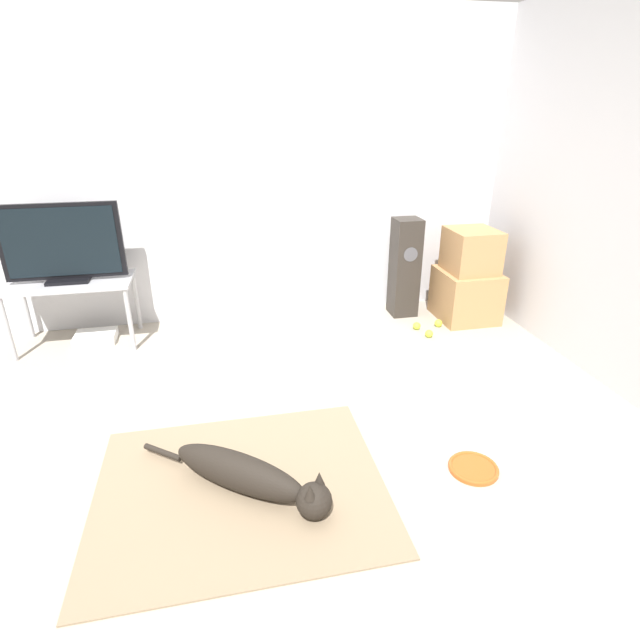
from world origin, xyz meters
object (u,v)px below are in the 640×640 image
object	(u,v)px
dog	(250,476)
frisbee	(473,468)
tennis_ball_near_speaker	(429,334)
tv_stand	(71,290)
cardboard_box_lower	(466,295)
floor_speaker	(405,268)
tv	(62,244)
tennis_ball_loose_on_carpet	(438,323)
tennis_ball_by_boxes	(417,326)
game_console	(96,337)
cardboard_box_upper	(471,251)

from	to	relation	value
dog	frisbee	world-z (taller)	dog
tennis_ball_near_speaker	tv_stand	bearing A→B (deg)	170.26
dog	cardboard_box_lower	distance (m)	2.79
floor_speaker	tv_stand	size ratio (longest dim) A/B	0.96
tv_stand	tv	distance (m)	0.37
cardboard_box_lower	floor_speaker	xyz separation A→B (m)	(-0.51, 0.22, 0.22)
tennis_ball_loose_on_carpet	tennis_ball_by_boxes	bearing A→B (deg)	-176.09
tv	game_console	bearing A→B (deg)	7.80
cardboard_box_lower	tennis_ball_near_speaker	distance (m)	0.61
dog	tv	distance (m)	2.45
dog	tennis_ball_by_boxes	world-z (taller)	dog
dog	cardboard_box_upper	xyz separation A→B (m)	(2.09, 1.85, 0.52)
floor_speaker	tennis_ball_by_boxes	bearing A→B (deg)	-90.48
cardboard_box_upper	game_console	world-z (taller)	cardboard_box_upper
cardboard_box_lower	cardboard_box_upper	bearing A→B (deg)	52.39
floor_speaker	tennis_ball_by_boxes	size ratio (longest dim) A/B	13.41
floor_speaker	tv	world-z (taller)	tv
tennis_ball_loose_on_carpet	frisbee	bearing A→B (deg)	-108.63
cardboard_box_lower	tennis_ball_near_speaker	bearing A→B (deg)	-145.58
cardboard_box_lower	tennis_ball_loose_on_carpet	distance (m)	0.39
frisbee	floor_speaker	distance (m)	2.21
cardboard_box_upper	floor_speaker	distance (m)	0.59
cardboard_box_lower	tv	world-z (taller)	tv
tv_stand	tennis_ball_near_speaker	world-z (taller)	tv_stand
tennis_ball_by_boxes	tennis_ball_near_speaker	bearing A→B (deg)	-76.60
cardboard_box_upper	tv_stand	world-z (taller)	cardboard_box_upper
dog	floor_speaker	distance (m)	2.62
dog	cardboard_box_lower	size ratio (longest dim) A/B	1.79
tennis_ball_near_speaker	tennis_ball_by_boxes	bearing A→B (deg)	103.40
tv	tennis_ball_near_speaker	world-z (taller)	tv
tv	game_console	distance (m)	0.80
tennis_ball_near_speaker	tennis_ball_loose_on_carpet	distance (m)	0.25
cardboard_box_lower	tennis_ball_loose_on_carpet	world-z (taller)	cardboard_box_lower
frisbee	tennis_ball_near_speaker	distance (m)	1.65
dog	tv_stand	distance (m)	2.37
cardboard_box_upper	floor_speaker	world-z (taller)	floor_speaker
cardboard_box_upper	tv	world-z (taller)	tv
frisbee	tv_stand	world-z (taller)	tv_stand
tennis_ball_by_boxes	tennis_ball_near_speaker	world-z (taller)	same
floor_speaker	cardboard_box_lower	bearing A→B (deg)	-23.02
tv_stand	tennis_ball_near_speaker	bearing A→B (deg)	-9.74
tennis_ball_loose_on_carpet	game_console	world-z (taller)	game_console
tv_stand	tennis_ball_by_boxes	world-z (taller)	tv_stand
cardboard_box_lower	cardboard_box_upper	distance (m)	0.41
tv_stand	tv	world-z (taller)	tv
dog	tennis_ball_by_boxes	bearing A→B (deg)	47.14
tennis_ball_by_boxes	tennis_ball_near_speaker	xyz separation A→B (m)	(0.04, -0.17, 0.00)
tennis_ball_near_speaker	tennis_ball_loose_on_carpet	xyz separation A→B (m)	(0.17, 0.18, 0.00)
floor_speaker	tv_stand	bearing A→B (deg)	-178.75
tv	cardboard_box_upper	bearing A→B (deg)	-2.71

